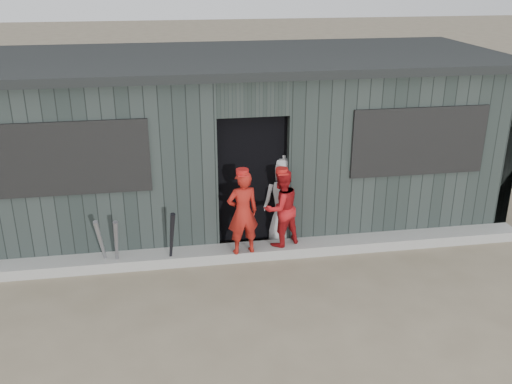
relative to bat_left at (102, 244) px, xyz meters
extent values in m
plane|color=#71644E|center=(2.12, -1.72, -0.41)|extent=(80.00, 80.00, 0.00)
cube|color=gray|center=(2.12, 0.10, -0.33)|extent=(8.00, 0.36, 0.15)
cone|color=gray|center=(0.00, 0.00, 0.00)|extent=(0.14, 0.35, 0.82)
cone|color=slate|center=(0.20, -0.03, -0.01)|extent=(0.13, 0.30, 0.79)
cone|color=black|center=(0.93, -0.05, 0.02)|extent=(0.16, 0.28, 0.86)
imported|color=maroon|center=(1.92, -0.04, 0.35)|extent=(0.48, 0.36, 1.21)
imported|color=#A71418|center=(2.49, 0.13, 0.31)|extent=(0.68, 0.62, 1.13)
imported|color=#B0B0B0|center=(2.58, 0.51, 0.27)|extent=(0.78, 0.65, 1.37)
cube|color=black|center=(2.12, 1.78, 0.79)|extent=(7.60, 2.70, 2.20)
cube|color=#29312F|center=(-0.13, 0.38, 0.84)|extent=(3.50, 0.20, 2.50)
cube|color=#2A322F|center=(4.37, 0.38, 0.84)|extent=(3.50, 0.20, 2.50)
cube|color=#28302D|center=(2.12, 0.38, 1.84)|extent=(1.00, 0.20, 0.50)
cube|color=#2A322F|center=(6.02, 1.78, 0.84)|extent=(0.20, 3.00, 2.50)
cube|color=#2A322F|center=(2.12, 3.18, 0.84)|extent=(8.00, 0.20, 2.50)
cube|color=black|center=(2.12, 1.78, 2.15)|extent=(8.30, 3.30, 0.12)
cube|color=black|center=(-0.28, 0.26, 1.14)|extent=(2.00, 0.04, 1.00)
cube|color=black|center=(4.52, 0.26, 1.14)|extent=(2.00, 0.04, 1.00)
cube|color=black|center=(1.77, 0.69, 0.94)|extent=(0.22, 0.22, 0.85)
cube|color=black|center=(2.29, 0.87, 0.89)|extent=(0.25, 0.22, 0.90)
camera|label=1|loc=(0.94, -7.09, 3.49)|focal=40.00mm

